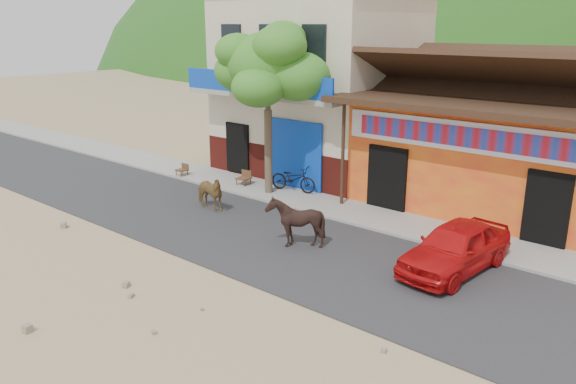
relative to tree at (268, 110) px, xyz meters
name	(u,v)px	position (x,y,z in m)	size (l,w,h in m)	color
ground	(250,286)	(4.60, -5.80, -3.12)	(120.00, 120.00, 0.00)	#9E825B
road	(314,254)	(4.60, -3.30, -3.10)	(60.00, 5.00, 0.04)	#28282B
sidewalk	(381,219)	(4.60, 0.20, -3.06)	(60.00, 2.00, 0.12)	gray
dance_club	(496,153)	(6.60, 4.20, -1.32)	(8.00, 6.00, 3.60)	orange
cafe_building	(320,87)	(-0.90, 4.20, 0.38)	(7.00, 6.00, 7.00)	beige
tree	(268,110)	(0.00, 0.00, 0.00)	(3.00, 3.00, 6.00)	#2D721E
cow_tan	(208,193)	(-0.37, -2.59, -2.49)	(0.64, 1.40, 1.18)	olive
cow_dark	(295,222)	(3.89, -3.23, -2.36)	(1.16, 1.30, 1.44)	black
red_car	(455,247)	(7.97, -1.90, -2.46)	(1.47, 3.66, 1.25)	red
scooter	(293,179)	(0.60, 0.68, -2.53)	(0.63, 1.80, 0.94)	black
cafe_chair_left	(182,165)	(-4.27, -0.50, -2.56)	(0.41, 0.41, 0.88)	#4F271A
cafe_chair_right	(243,172)	(-1.40, 0.12, -2.50)	(0.46, 0.46, 1.00)	#4D3619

